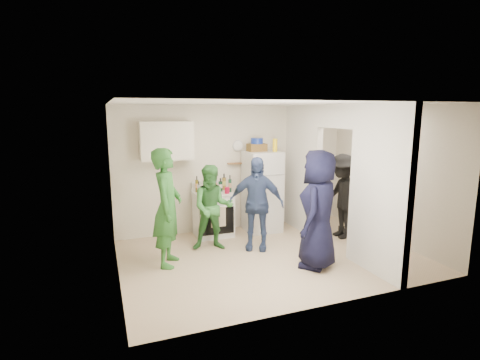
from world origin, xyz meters
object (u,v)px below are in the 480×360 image
(person_denim, at_px, (256,204))
(person_nook, at_px, (342,196))
(person_green_center, at_px, (213,208))
(stove, at_px, (213,214))
(wicker_basket, at_px, (257,148))
(person_green_left, at_px, (167,208))
(yellow_cup_stack_top, at_px, (275,145))
(fridge, at_px, (262,191))
(blue_bowl, at_px, (257,141))
(person_navy, at_px, (318,209))

(person_denim, relative_size, person_nook, 1.01)
(person_green_center, bearing_deg, person_denim, -4.80)
(stove, bearing_deg, wicker_basket, 1.25)
(person_denim, bearing_deg, person_green_left, -145.02)
(person_nook, bearing_deg, yellow_cup_stack_top, -127.77)
(person_nook, bearing_deg, person_green_left, -86.61)
(fridge, distance_m, person_denim, 1.05)
(blue_bowl, distance_m, yellow_cup_stack_top, 0.36)
(wicker_basket, distance_m, yellow_cup_stack_top, 0.36)
(stove, bearing_deg, person_denim, -62.26)
(blue_bowl, xyz_separation_m, person_navy, (0.17, -2.00, -0.90))
(blue_bowl, bearing_deg, person_navy, -85.25)
(person_green_left, xyz_separation_m, person_denim, (1.55, 0.15, -0.11))
(yellow_cup_stack_top, height_order, person_nook, yellow_cup_stack_top)
(person_green_center, bearing_deg, blue_bowl, 46.55)
(fridge, xyz_separation_m, blue_bowl, (-0.10, 0.05, 1.01))
(stove, relative_size, person_navy, 0.47)
(stove, xyz_separation_m, person_denim, (0.49, -0.94, 0.38))
(yellow_cup_stack_top, height_order, person_green_left, yellow_cup_stack_top)
(person_green_left, bearing_deg, person_navy, -91.55)
(blue_bowl, relative_size, person_denim, 0.15)
(stove, relative_size, yellow_cup_stack_top, 3.43)
(person_nook, bearing_deg, person_navy, -48.02)
(fridge, relative_size, wicker_basket, 4.58)
(person_denim, height_order, person_navy, person_navy)
(blue_bowl, relative_size, person_green_left, 0.13)
(yellow_cup_stack_top, xyz_separation_m, person_nook, (1.02, -0.83, -0.93))
(yellow_cup_stack_top, bearing_deg, person_denim, -132.40)
(stove, distance_m, person_green_center, 0.80)
(wicker_basket, relative_size, person_green_center, 0.24)
(stove, relative_size, blue_bowl, 3.58)
(fridge, bearing_deg, person_nook, -36.64)
(wicker_basket, height_order, person_navy, person_navy)
(fridge, relative_size, person_navy, 0.88)
(fridge, xyz_separation_m, person_navy, (0.07, -1.95, 0.11))
(person_green_center, bearing_deg, person_navy, -30.57)
(wicker_basket, bearing_deg, blue_bowl, 0.00)
(person_green_left, height_order, person_nook, person_green_left)
(person_denim, relative_size, person_navy, 0.89)
(wicker_basket, relative_size, person_nook, 0.22)
(yellow_cup_stack_top, distance_m, person_navy, 2.03)
(blue_bowl, height_order, person_green_left, blue_bowl)
(fridge, xyz_separation_m, person_green_left, (-2.07, -1.06, 0.12))
(stove, relative_size, person_nook, 0.54)
(person_green_center, bearing_deg, fridge, 42.62)
(person_green_center, relative_size, person_denim, 0.91)
(blue_bowl, bearing_deg, person_green_left, -150.60)
(wicker_basket, xyz_separation_m, person_denim, (-0.42, -0.96, -0.87))
(stove, distance_m, person_denim, 1.13)
(fridge, height_order, wicker_basket, wicker_basket)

